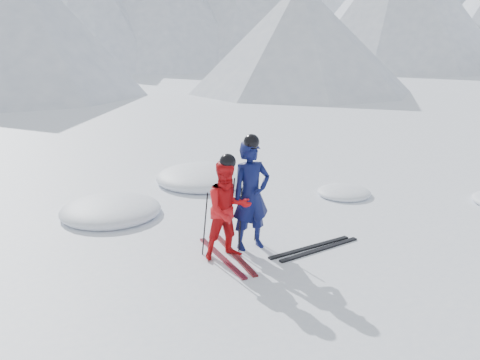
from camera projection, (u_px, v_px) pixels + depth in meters
name	position (u px, v px, depth m)	size (l,w,h in m)	color
ground	(350.00, 228.00, 9.57)	(160.00, 160.00, 0.00)	white
skier_blue	(251.00, 195.00, 8.48)	(0.68, 0.45, 1.87)	#0B1247
skier_red	(228.00, 210.00, 8.13)	(0.79, 0.62, 1.63)	red
pole_blue_left	(231.00, 213.00, 8.56)	(0.02, 0.02, 1.25)	black
pole_blue_right	(257.00, 206.00, 8.89)	(0.02, 0.02, 1.25)	black
pole_red_left	(205.00, 224.00, 8.29)	(0.02, 0.02, 1.09)	black
pole_red_right	(240.00, 220.00, 8.47)	(0.02, 0.02, 1.09)	black
ski_worn_left	(222.00, 257.00, 8.31)	(0.09, 1.70, 0.03)	black
ski_worn_right	(235.00, 254.00, 8.41)	(0.09, 1.70, 0.03)	black
ski_loose_a	(310.00, 247.00, 8.69)	(0.09, 1.70, 0.03)	black
ski_loose_b	(320.00, 249.00, 8.61)	(0.09, 1.70, 0.03)	black
snow_lumps	(215.00, 194.00, 11.60)	(9.41, 6.39, 0.52)	white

